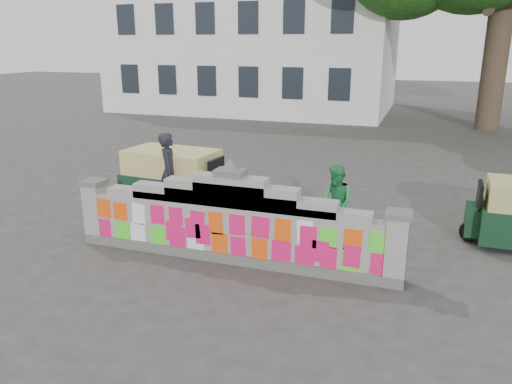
% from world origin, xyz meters
% --- Properties ---
extents(ground, '(100.00, 100.00, 0.00)m').
position_xyz_m(ground, '(0.00, 0.00, 0.00)').
color(ground, '#383533').
rests_on(ground, ground).
extents(parapet_wall, '(6.48, 0.44, 2.01)m').
position_xyz_m(parapet_wall, '(-0.00, -0.01, 0.75)').
color(parapet_wall, '#4C4C49').
rests_on(parapet_wall, ground).
extents(building, '(16.00, 10.00, 8.90)m').
position_xyz_m(building, '(-7.00, 21.98, 4.01)').
color(building, silver).
rests_on(building, ground).
extents(cyclist_bike, '(2.16, 1.42, 1.07)m').
position_xyz_m(cyclist_bike, '(-2.19, 1.68, 0.54)').
color(cyclist_bike, black).
rests_on(cyclist_bike, ground).
extents(cyclist_rider, '(0.65, 0.78, 1.82)m').
position_xyz_m(cyclist_rider, '(-2.19, 1.68, 0.91)').
color(cyclist_rider, black).
rests_on(cyclist_rider, ground).
extents(pedestrian, '(0.95, 0.97, 1.58)m').
position_xyz_m(pedestrian, '(1.66, 1.80, 0.79)').
color(pedestrian, '#268E49').
rests_on(pedestrian, ground).
extents(rickshaw_left, '(2.80, 1.48, 1.52)m').
position_xyz_m(rickshaw_left, '(-2.41, 2.32, 0.79)').
color(rickshaw_left, '#11341E').
rests_on(rickshaw_left, ground).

